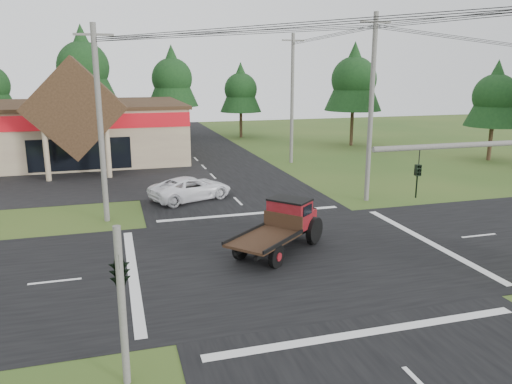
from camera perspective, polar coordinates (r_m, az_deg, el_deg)
name	(u,v)px	position (r m, az deg, el deg)	size (l,w,h in m)	color
ground	(293,256)	(22.66, 4.19, -7.34)	(120.00, 120.00, 0.00)	#2E4E1C
road_ns	(293,256)	(22.66, 4.20, -7.31)	(12.00, 120.00, 0.02)	black
road_ew	(293,256)	(22.66, 4.20, -7.31)	(120.00, 12.00, 0.02)	black
parking_apron	(22,185)	(40.16, -25.22, 0.77)	(28.00, 14.00, 0.02)	black
cvs_building	(16,131)	(50.32, -25.72, 6.31)	(30.40, 18.20, 9.19)	#9E846B
traffic_signal_corner	(119,257)	(13.29, -15.43, -7.13)	(0.53, 2.48, 4.40)	#595651
utility_pole_nw	(100,123)	(27.92, -17.39, 7.48)	(2.00, 0.30, 10.50)	#595651
utility_pole_ne	(371,108)	(31.88, 13.02, 9.37)	(2.00, 0.30, 11.50)	#595651
utility_pole_n	(292,98)	(44.62, 4.15, 10.66)	(2.00, 0.30, 11.20)	#595651
tree_row_c	(83,65)	(60.83, -19.18, 13.59)	(7.28, 7.28, 13.13)	#332316
tree_row_d	(172,76)	(62.23, -9.59, 12.90)	(6.16, 6.16, 11.11)	#332316
tree_row_e	(241,88)	(61.78, -1.76, 11.82)	(5.04, 5.04, 9.09)	#332316
tree_side_ne	(354,77)	(55.92, 11.14, 12.75)	(6.16, 6.16, 11.11)	#332316
tree_side_e_near	(496,94)	(50.52, 25.70, 10.06)	(5.04, 5.04, 9.09)	#332316
antique_flatbed_truck	(277,228)	(22.73, 2.47, -4.12)	(2.13, 5.59, 2.34)	#5B0D0E
white_pickup	(191,188)	(32.31, -7.46, 0.42)	(2.47, 5.35, 1.49)	white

